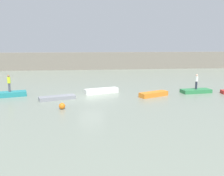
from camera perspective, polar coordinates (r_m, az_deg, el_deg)
The scene contains 10 objects.
ground_plane at distance 25.16m, azimuth -4.89°, elevation -2.26°, with size 120.00×120.00×0.00m, color gray.
embankment_wall at distance 51.41m, azimuth -5.88°, elevation 6.35°, with size 80.00×1.20×3.61m, color gray.
rowboat_teal at distance 27.76m, azimuth -22.91°, elevation -1.33°, with size 3.31×1.29×0.50m, color teal.
rowboat_grey at distance 24.76m, azimuth -12.77°, elevation -2.26°, with size 3.56×1.03×0.38m, color gray.
rowboat_white at distance 27.24m, azimuth -2.51°, elevation -0.66°, with size 3.82×0.95×0.54m, color white.
rowboat_orange at distance 25.94m, azimuth 9.77°, elevation -1.43°, with size 3.27×0.96×0.49m, color orange.
rowboat_green at distance 29.05m, azimuth 19.14°, elevation -0.66°, with size 3.38×1.29×0.41m, color #2D7F47.
person_white_shirt at distance 28.85m, azimuth 19.29°, elevation 1.62°, with size 0.32×0.32×1.71m.
person_hiviz_shirt at distance 27.54m, azimuth -23.10°, elevation 1.25°, with size 0.32×0.32×1.81m.
mooring_buoy at distance 21.16m, azimuth -11.68°, elevation -4.17°, with size 0.54×0.54×0.54m, color orange.
Camera 1 is at (-0.70, -24.51, 5.60)m, focal length 38.83 mm.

